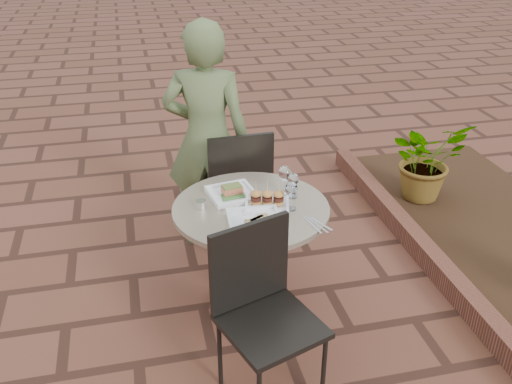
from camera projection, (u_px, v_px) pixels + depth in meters
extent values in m
plane|color=#593023|center=(203.00, 306.00, 3.60)|extent=(60.00, 60.00, 0.00)
cylinder|color=gray|center=(251.00, 304.00, 3.59)|extent=(0.52, 0.52, 0.04)
cylinder|color=gray|center=(251.00, 261.00, 3.43)|extent=(0.08, 0.08, 0.70)
cylinder|color=tan|center=(251.00, 209.00, 3.26)|extent=(0.90, 0.90, 0.03)
cube|color=black|center=(235.00, 188.00, 4.06)|extent=(0.46, 0.46, 0.03)
cube|color=black|center=(241.00, 168.00, 3.77)|extent=(0.44, 0.05, 0.46)
cylinder|color=black|center=(254.00, 200.00, 4.37)|extent=(0.02, 0.02, 0.44)
cylinder|color=black|center=(205.00, 207.00, 4.28)|extent=(0.02, 0.02, 0.44)
cylinder|color=black|center=(268.00, 225.00, 4.05)|extent=(0.02, 0.02, 0.44)
cylinder|color=black|center=(215.00, 233.00, 3.96)|extent=(0.02, 0.02, 0.44)
cube|color=black|center=(271.00, 326.00, 2.78)|extent=(0.56, 0.56, 0.03)
cube|color=black|center=(250.00, 264.00, 2.81)|extent=(0.43, 0.17, 0.46)
cylinder|color=black|center=(324.00, 370.00, 2.83)|extent=(0.02, 0.02, 0.44)
cylinder|color=black|center=(220.00, 352.00, 2.94)|extent=(0.02, 0.02, 0.44)
cylinder|color=black|center=(281.00, 326.00, 3.12)|extent=(0.02, 0.02, 0.44)
imported|color=#4A5931|center=(207.00, 139.00, 3.90)|extent=(0.69, 0.56, 1.64)
cube|color=white|center=(232.00, 195.00, 3.36)|extent=(0.30, 0.30, 0.01)
cube|color=#C26544|center=(232.00, 190.00, 3.34)|extent=(0.13, 0.09, 0.04)
cube|color=#535E2A|center=(232.00, 186.00, 3.33)|extent=(0.12, 0.09, 0.01)
cube|color=white|center=(267.00, 206.00, 3.25)|extent=(0.30, 0.30, 0.01)
cube|color=white|center=(255.00, 223.00, 3.08)|extent=(0.30, 0.30, 0.01)
ellipsoid|color=#D7587D|center=(249.00, 228.00, 3.00)|extent=(0.05, 0.04, 0.02)
cylinder|color=white|center=(291.00, 208.00, 3.23)|extent=(0.06, 0.06, 0.00)
cylinder|color=white|center=(291.00, 202.00, 3.21)|extent=(0.01, 0.01, 0.08)
ellipsoid|color=white|center=(291.00, 189.00, 3.17)|extent=(0.07, 0.07, 0.09)
cylinder|color=white|center=(291.00, 190.00, 3.17)|extent=(0.06, 0.06, 0.04)
cylinder|color=white|center=(284.00, 193.00, 3.39)|extent=(0.06, 0.06, 0.00)
cylinder|color=white|center=(285.00, 187.00, 3.37)|extent=(0.01, 0.01, 0.08)
ellipsoid|color=white|center=(285.00, 174.00, 3.33)|extent=(0.08, 0.08, 0.10)
cylinder|color=white|center=(293.00, 196.00, 3.35)|extent=(0.05, 0.05, 0.00)
cylinder|color=white|center=(293.00, 191.00, 3.34)|extent=(0.01, 0.01, 0.07)
ellipsoid|color=white|center=(293.00, 180.00, 3.30)|extent=(0.07, 0.07, 0.08)
cylinder|color=silver|center=(201.00, 204.00, 3.22)|extent=(0.09, 0.09, 0.05)
cube|color=brown|center=(415.00, 240.00, 4.14)|extent=(0.12, 3.00, 0.15)
cube|color=black|center=(499.00, 234.00, 4.30)|extent=(1.30, 3.00, 0.06)
imported|color=#33662D|center=(426.00, 159.00, 4.62)|extent=(0.69, 0.62, 0.67)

